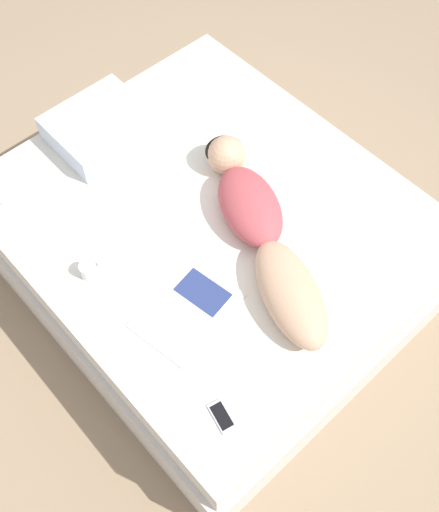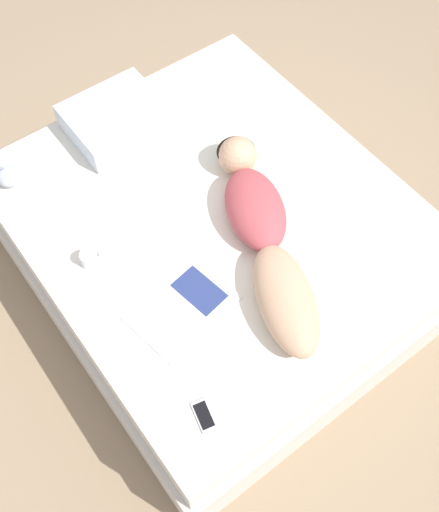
{
  "view_description": "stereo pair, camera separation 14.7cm",
  "coord_description": "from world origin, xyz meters",
  "px_view_note": "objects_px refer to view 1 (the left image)",
  "views": [
    {
      "loc": [
        -1.17,
        -1.35,
        3.07
      ],
      "look_at": [
        -0.16,
        -0.25,
        0.65
      ],
      "focal_mm": 42.0,
      "sensor_mm": 36.0,
      "label": 1
    },
    {
      "loc": [
        -1.06,
        -1.44,
        3.07
      ],
      "look_at": [
        -0.16,
        -0.25,
        0.65
      ],
      "focal_mm": 42.0,
      "sensor_mm": 36.0,
      "label": 2
    }
  ],
  "objects_px": {
    "person": "(260,227)",
    "coffee_mug": "(89,270)",
    "open_magazine": "(188,309)",
    "cell_phone": "(222,416)"
  },
  "relations": [
    {
      "from": "person",
      "to": "coffee_mug",
      "type": "bearing_deg",
      "value": 175.02
    },
    {
      "from": "open_magazine",
      "to": "coffee_mug",
      "type": "bearing_deg",
      "value": 106.13
    },
    {
      "from": "person",
      "to": "cell_phone",
      "type": "xyz_separation_m",
      "value": [
        -0.74,
        -0.53,
        -0.09
      ]
    },
    {
      "from": "open_magazine",
      "to": "coffee_mug",
      "type": "relative_size",
      "value": 4.42
    },
    {
      "from": "person",
      "to": "open_magazine",
      "type": "xyz_separation_m",
      "value": [
        -0.52,
        -0.06,
        -0.09
      ]
    },
    {
      "from": "coffee_mug",
      "to": "cell_phone",
      "type": "xyz_separation_m",
      "value": [
        -0.0,
        -0.93,
        -0.04
      ]
    },
    {
      "from": "person",
      "to": "cell_phone",
      "type": "distance_m",
      "value": 0.92
    },
    {
      "from": "open_magazine",
      "to": "coffee_mug",
      "type": "distance_m",
      "value": 0.51
    },
    {
      "from": "person",
      "to": "cell_phone",
      "type": "relative_size",
      "value": 8.35
    },
    {
      "from": "open_magazine",
      "to": "person",
      "type": "bearing_deg",
      "value": -2.61
    }
  ]
}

